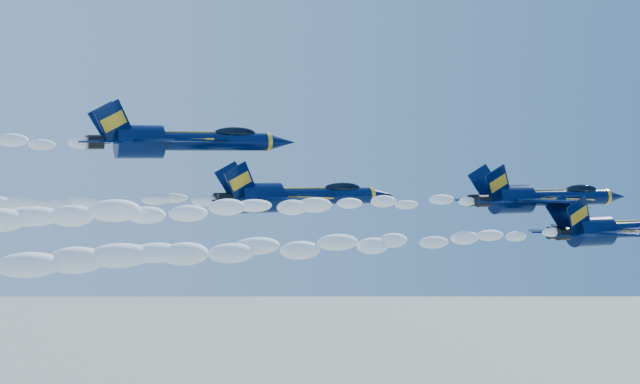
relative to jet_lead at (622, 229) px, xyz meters
name	(u,v)px	position (x,y,z in m)	size (l,w,h in m)	color
jet_lead	(622,229)	(0.00, 0.00, 0.00)	(15.41, 12.64, 5.73)	#02113A
smoke_trail_jet_lead	(311,247)	(-26.72, 0.00, -0.39)	(40.27, 1.72, 1.55)	white
jet_second	(542,198)	(-3.93, 5.02, 2.36)	(15.39, 12.63, 5.72)	#02113A
smoke_trail_jet_second	(233,209)	(-30.65, 5.02, 1.98)	(40.27, 1.72, 1.54)	white
jet_third	(297,196)	(-21.05, 17.23, 2.29)	(17.03, 13.97, 6.33)	#02113A
jet_fourth	(182,141)	(-30.58, 20.29, 7.14)	(18.67, 15.31, 6.94)	#02113A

